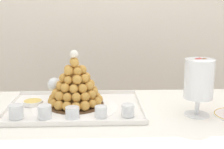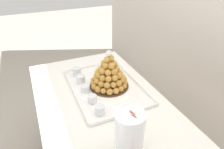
{
  "view_description": "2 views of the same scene",
  "coord_description": "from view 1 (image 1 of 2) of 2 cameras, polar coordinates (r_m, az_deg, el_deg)",
  "views": [
    {
      "loc": [
        -0.11,
        -1.3,
        1.24
      ],
      "look_at": [
        -0.05,
        0.04,
        0.94
      ],
      "focal_mm": 48.91,
      "sensor_mm": 36.0,
      "label": 1
    },
    {
      "loc": [
        0.84,
        -0.34,
        1.56
      ],
      "look_at": [
        -0.05,
        0.05,
        0.98
      ],
      "focal_mm": 31.98,
      "sensor_mm": 36.0,
      "label": 2
    }
  ],
  "objects": [
    {
      "name": "serving_tray",
      "position": [
        1.46,
        -6.9,
        -6.15
      ],
      "size": [
        0.63,
        0.45,
        0.02
      ],
      "color": "white",
      "rests_on": "buffet_table"
    },
    {
      "name": "croquembouche",
      "position": [
        1.46,
        -6.92,
        -1.93
      ],
      "size": [
        0.27,
        0.27,
        0.27
      ],
      "color": "#4C331E",
      "rests_on": "serving_tray"
    },
    {
      "name": "wine_glass",
      "position": [
        1.5,
        -10.69,
        -2.05
      ],
      "size": [
        0.07,
        0.07,
        0.14
      ],
      "color": "silver",
      "rests_on": "buffet_table"
    },
    {
      "name": "buffet_table",
      "position": [
        1.43,
        2.17,
        -11.51
      ],
      "size": [
        1.52,
        0.78,
        0.77
      ],
      "color": "brown",
      "rests_on": "ground_plane"
    },
    {
      "name": "macaron_goblet",
      "position": [
        1.37,
        15.93,
        -0.94
      ],
      "size": [
        0.13,
        0.13,
        0.26
      ],
      "color": "white",
      "rests_on": "buffet_table"
    },
    {
      "name": "dessert_cup_mid_left",
      "position": [
        1.34,
        -12.48,
        -6.91
      ],
      "size": [
        0.06,
        0.06,
        0.06
      ],
      "color": "silver",
      "rests_on": "serving_tray"
    },
    {
      "name": "backdrop_wall",
      "position": [
        2.44,
        0.12,
        12.94
      ],
      "size": [
        4.8,
        0.1,
        2.5
      ],
      "primitive_type": "cube",
      "color": "silver",
      "rests_on": "ground_plane"
    },
    {
      "name": "dessert_cup_left",
      "position": [
        1.37,
        -17.46,
        -6.72
      ],
      "size": [
        0.06,
        0.06,
        0.06
      ],
      "color": "silver",
      "rests_on": "serving_tray"
    },
    {
      "name": "creme_brulee_ramekin",
      "position": [
        1.53,
        -14.58,
        -5.06
      ],
      "size": [
        0.1,
        0.1,
        0.02
      ],
      "color": "white",
      "rests_on": "serving_tray"
    },
    {
      "name": "dessert_cup_mid_right",
      "position": [
        1.32,
        -2.09,
        -7.03
      ],
      "size": [
        0.05,
        0.05,
        0.05
      ],
      "color": "silver",
      "rests_on": "serving_tray"
    },
    {
      "name": "dessert_cup_right",
      "position": [
        1.33,
        2.99,
        -6.77
      ],
      "size": [
        0.06,
        0.06,
        0.05
      ],
      "color": "silver",
      "rests_on": "serving_tray"
    },
    {
      "name": "dessert_cup_centre",
      "position": [
        1.32,
        -7.42,
        -7.13
      ],
      "size": [
        0.06,
        0.06,
        0.05
      ],
      "color": "silver",
      "rests_on": "serving_tray"
    }
  ]
}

